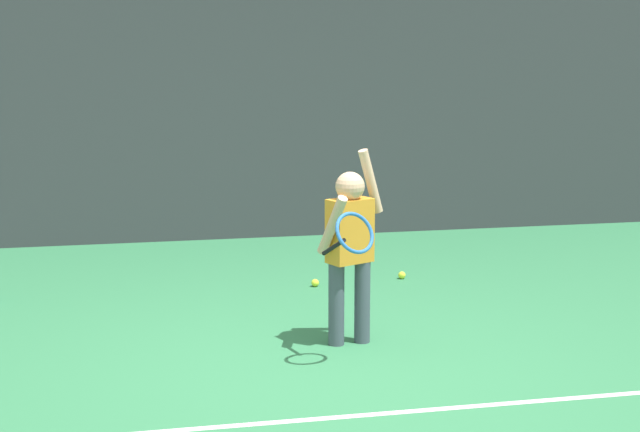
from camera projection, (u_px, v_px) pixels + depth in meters
The scene contains 8 objects.
ground_plane at pixel (326, 374), 5.88m from camera, with size 20.00×20.00×0.00m, color #2D7247.
court_line_baseline at pixel (352, 416), 5.20m from camera, with size 9.00×0.05×0.00m, color white.
back_fence_windscreen at pixel (241, 92), 9.75m from camera, with size 12.56×0.08×3.13m, color #383D42.
fence_post_2 at pixel (240, 84), 9.79m from camera, with size 0.09×0.09×3.28m, color slate.
fence_post_3 at pixel (513, 82), 10.40m from camera, with size 0.09×0.09×3.28m, color slate.
tennis_player at pixel (350, 242), 6.33m from camera, with size 0.52×0.78×1.35m.
tennis_ball_0 at pixel (315, 283), 7.99m from camera, with size 0.07×0.07×0.07m, color #CCE033.
tennis_ball_4 at pixel (402, 275), 8.26m from camera, with size 0.07×0.07×0.07m, color #CCE033.
Camera 1 is at (-1.17, -5.48, 2.05)m, focal length 52.23 mm.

